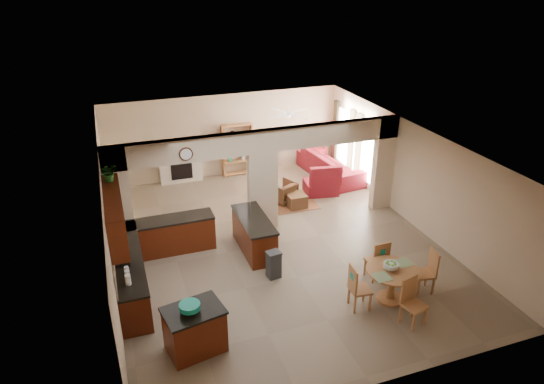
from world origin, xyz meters
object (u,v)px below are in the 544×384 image
object	(u,v)px
dining_table	(392,280)
sofa	(330,165)
kitchen_island	(195,330)
armchair	(283,192)

from	to	relation	value
dining_table	sofa	world-z (taller)	sofa
kitchen_island	dining_table	xyz separation A→B (m)	(4.27, 0.09, 0.05)
sofa	armchair	bearing A→B (deg)	114.74
kitchen_island	sofa	size ratio (longest dim) A/B	0.42
dining_table	sofa	size ratio (longest dim) A/B	0.40
kitchen_island	dining_table	distance (m)	4.27
dining_table	sofa	distance (m)	6.86
dining_table	armchair	bearing A→B (deg)	95.19
sofa	armchair	world-z (taller)	sofa
armchair	sofa	bearing A→B (deg)	-172.42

